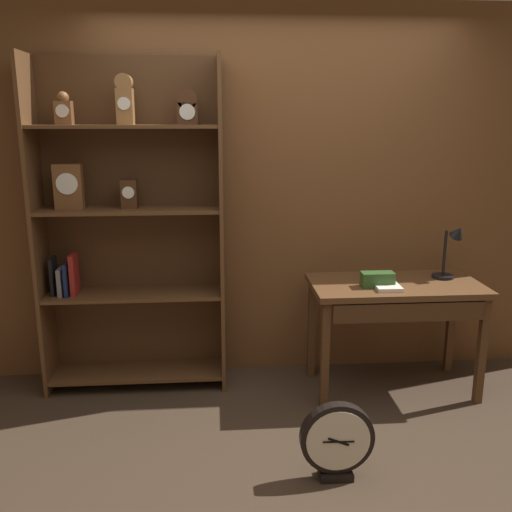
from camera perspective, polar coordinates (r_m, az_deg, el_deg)
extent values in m
plane|color=#3D2D21|center=(3.20, 4.85, -21.27)|extent=(10.00, 10.00, 0.00)
cube|color=brown|center=(4.00, 2.11, 6.13)|extent=(4.80, 0.05, 2.60)
cube|color=brown|center=(3.95, -21.22, 2.36)|extent=(0.02, 0.34, 2.23)
cube|color=brown|center=(3.78, -3.54, 2.81)|extent=(0.03, 0.34, 2.23)
cube|color=#4B2F1A|center=(3.98, -12.26, 3.08)|extent=(1.22, 0.01, 2.23)
cube|color=brown|center=(4.14, -11.82, -11.46)|extent=(1.17, 0.33, 0.02)
cube|color=brown|center=(3.93, -12.24, -3.78)|extent=(1.17, 0.33, 0.02)
cube|color=brown|center=(3.80, -12.68, 4.59)|extent=(1.17, 0.33, 0.02)
cube|color=brown|center=(3.75, -13.13, 12.69)|extent=(1.17, 0.33, 0.02)
cube|color=brown|center=(3.81, -18.92, 13.58)|extent=(0.10, 0.08, 0.14)
sphere|color=brown|center=(3.81, -19.03, 14.97)|extent=(0.08, 0.08, 0.08)
cylinder|color=silver|center=(3.77, -19.09, 13.75)|extent=(0.08, 0.01, 0.08)
cube|color=brown|center=(3.84, -18.49, 6.69)|extent=(0.18, 0.07, 0.29)
cylinder|color=white|center=(3.80, -18.66, 6.96)|extent=(0.14, 0.01, 0.14)
cube|color=olive|center=(3.73, -13.14, 14.55)|extent=(0.10, 0.10, 0.22)
cylinder|color=olive|center=(3.74, -13.27, 16.81)|extent=(0.10, 0.10, 0.10)
cylinder|color=white|center=(3.68, -13.28, 14.83)|extent=(0.08, 0.01, 0.08)
cube|color=#472816|center=(3.79, -12.73, 6.18)|extent=(0.10, 0.10, 0.19)
cylinder|color=white|center=(3.74, -12.86, 6.29)|extent=(0.08, 0.01, 0.08)
cube|color=#472816|center=(3.70, -6.96, 14.15)|extent=(0.13, 0.08, 0.14)
cylinder|color=#472816|center=(3.71, -7.00, 15.54)|extent=(0.13, 0.08, 0.13)
cylinder|color=white|center=(3.66, -6.99, 14.32)|extent=(0.10, 0.01, 0.10)
cube|color=black|center=(4.00, -19.85, -1.92)|extent=(0.02, 0.14, 0.26)
cube|color=slate|center=(3.98, -19.14, -2.46)|extent=(0.03, 0.15, 0.19)
cube|color=#19234C|center=(3.96, -18.57, -2.20)|extent=(0.02, 0.17, 0.22)
cube|color=maroon|center=(3.96, -17.97, -1.73)|extent=(0.03, 0.16, 0.28)
cube|color=brown|center=(3.87, 13.99, -2.93)|extent=(1.13, 0.59, 0.04)
cube|color=#50321B|center=(3.65, 7.01, -10.07)|extent=(0.05, 0.05, 0.73)
cube|color=#50321B|center=(3.98, 21.94, -8.95)|extent=(0.05, 0.05, 0.73)
cube|color=#50321B|center=(4.10, 5.66, -7.31)|extent=(0.05, 0.05, 0.73)
cube|color=#50321B|center=(4.39, 19.15, -6.56)|extent=(0.05, 0.05, 0.73)
cube|color=#472C18|center=(3.65, 15.25, -5.52)|extent=(0.96, 0.03, 0.12)
cylinder|color=black|center=(4.07, 18.42, -1.97)|extent=(0.15, 0.15, 0.02)
cylinder|color=black|center=(4.03, 18.60, 0.29)|extent=(0.02, 0.02, 0.31)
cone|color=black|center=(3.98, 19.84, 2.31)|extent=(0.13, 0.14, 0.11)
cube|color=#2D5123|center=(3.74, 12.23, -2.35)|extent=(0.21, 0.10, 0.10)
cube|color=silver|center=(3.74, 13.11, -2.97)|extent=(0.17, 0.22, 0.02)
cube|color=black|center=(3.19, 8.08, -21.05)|extent=(0.17, 0.11, 0.04)
cylinder|color=black|center=(3.08, 8.22, -17.79)|extent=(0.39, 0.06, 0.39)
cylinder|color=silver|center=(3.05, 8.36, -18.12)|extent=(0.33, 0.01, 0.33)
cube|color=black|center=(3.05, 8.38, -18.16)|extent=(0.11, 0.01, 0.05)
cube|color=black|center=(3.04, 8.39, -18.17)|extent=(0.16, 0.01, 0.01)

